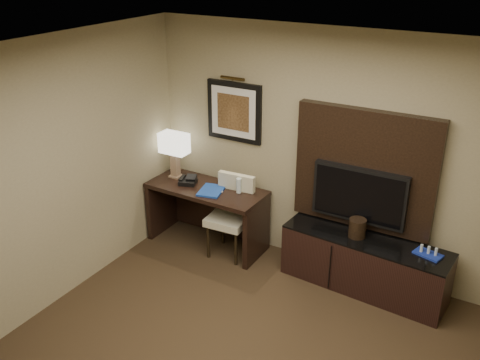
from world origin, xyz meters
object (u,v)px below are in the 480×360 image
Objects in this scene: desk at (207,216)px; ice_bucket at (357,228)px; desk_phone at (188,180)px; water_bottle at (239,186)px; tv at (359,195)px; minibar_tray at (429,251)px; credenza at (364,264)px; desk_chair at (229,218)px; table_lamp at (175,157)px.

ice_bucket is (1.85, 0.05, 0.32)m from desk.
water_bottle is at bearing -10.30° from desk_phone.
desk is 1.92m from tv.
ice_bucket is 0.74m from minibar_tray.
tv is 0.88m from minibar_tray.
water_bottle is (-1.56, 0.02, 0.56)m from credenza.
desk_chair is at bearing -171.13° from credenza.
credenza is 2.58m from table_lamp.
desk_phone reaches higher than ice_bucket.
water_bottle is 0.88× the size of ice_bucket.
desk_phone is at bearing -174.05° from tv.
credenza is at bearing 1.07° from desk_chair.
desk is 2.61m from minibar_tray.
ice_bucket is at bearing 179.75° from minibar_tray.
desk is 5.38× the size of minibar_tray.
table_lamp is at bearing 179.28° from water_bottle.
table_lamp is 2.67× the size of ice_bucket.
minibar_tray is at bearing -0.25° from ice_bucket.
desk is at bearing -8.83° from table_lamp.
ice_bucket is at bearing 1.42° from desk_chair.
minibar_tray is (2.84, 0.07, -0.17)m from desk_phone.
desk_chair reaches higher than desk_phone.
credenza is at bearing 179.76° from minibar_tray.
desk is 8.07× the size of water_bottle.
ice_bucket is (-0.11, 0.00, 0.40)m from credenza.
table_lamp is at bearing 166.55° from desk_chair.
minibar_tray is (0.63, -0.00, 0.35)m from credenza.
table_lamp is at bearing 179.43° from minibar_tray.
credenza is 0.42m from ice_bucket.
desk_chair is 2.24m from minibar_tray.
ice_bucket is at bearing 2.86° from desk.
desk_phone is (-2.05, -0.21, -0.20)m from tv.
desk_phone is (0.26, -0.10, -0.22)m from table_lamp.
tv reaches higher than desk_phone.
table_lamp is 2.02× the size of minibar_tray.
table_lamp reaches higher than water_bottle.
water_bottle is at bearing 66.48° from desk_chair.
water_bottle is at bearing -0.72° from table_lamp.
water_bottle reaches higher than desk.
tv reaches higher than ice_bucket.
desk_chair is at bearing -10.54° from desk.
minibar_tray is (2.59, 0.05, 0.27)m from desk.
tv is (1.80, 0.19, 0.63)m from desk.
credenza is at bearing -40.37° from tv.
tv is at bearing -12.19° from desk_phone.
water_bottle is at bearing 179.35° from ice_bucket.
desk_phone reaches higher than desk.
desk_phone is at bearing -21.72° from table_lamp.
water_bottle is 0.67× the size of minibar_tray.
desk_phone is at bearing -173.66° from credenza.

